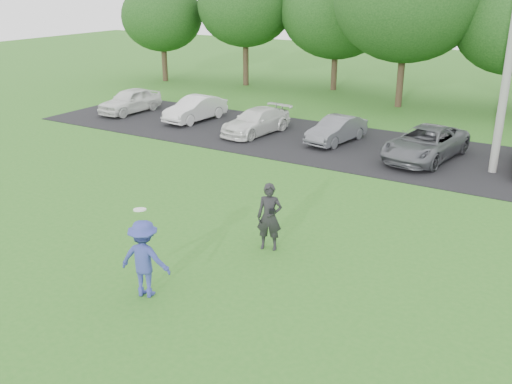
% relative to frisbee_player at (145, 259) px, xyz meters
% --- Properties ---
extents(ground, '(100.00, 100.00, 0.00)m').
position_rel_frisbee_player_xyz_m(ground, '(0.55, 0.18, -0.87)').
color(ground, '#2F7220').
rests_on(ground, ground).
extents(parking_lot, '(32.00, 6.50, 0.03)m').
position_rel_frisbee_player_xyz_m(parking_lot, '(0.55, 13.18, -0.85)').
color(parking_lot, black).
rests_on(parking_lot, ground).
extents(frisbee_player, '(1.24, 0.90, 1.97)m').
position_rel_frisbee_player_xyz_m(frisbee_player, '(0.00, 0.00, 0.00)').
color(frisbee_player, '#353E96').
rests_on(frisbee_player, ground).
extents(camera_bystander, '(0.73, 0.60, 1.73)m').
position_rel_frisbee_player_xyz_m(camera_bystander, '(1.15, 3.33, -0.00)').
color(camera_bystander, black).
rests_on(camera_bystander, ground).
extents(parked_cars, '(27.78, 4.93, 1.21)m').
position_rel_frisbee_player_xyz_m(parked_cars, '(0.71, 13.23, -0.27)').
color(parked_cars, white).
rests_on(parked_cars, parking_lot).
extents(tree_row, '(42.39, 9.85, 8.64)m').
position_rel_frisbee_player_xyz_m(tree_row, '(2.06, 22.94, 4.04)').
color(tree_row, '#38281C').
rests_on(tree_row, ground).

